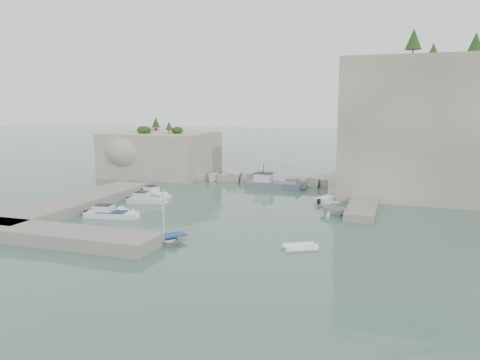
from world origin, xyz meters
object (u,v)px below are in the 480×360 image
(tender_east_a, at_px, (333,214))
(tender_east_c, at_px, (326,201))
(work_boat, at_px, (274,188))
(motorboat_b, at_px, (147,203))
(motorboat_c, at_px, (112,212))
(tender_east_b, at_px, (338,211))
(inflatable_dinghy, at_px, (300,249))
(motorboat_a, at_px, (155,197))
(tender_east_d, at_px, (346,198))
(rowboat, at_px, (164,242))
(motorboat_d, at_px, (112,217))

(tender_east_a, distance_m, tender_east_c, 6.89)
(work_boat, bearing_deg, motorboat_b, -125.68)
(motorboat_c, relative_size, tender_east_b, 1.04)
(inflatable_dinghy, bearing_deg, motorboat_a, 113.91)
(motorboat_c, distance_m, work_boat, 23.91)
(motorboat_a, height_order, inflatable_dinghy, motorboat_a)
(tender_east_c, distance_m, tender_east_d, 3.60)
(motorboat_b, xyz_separation_m, motorboat_c, (-1.14, -5.54, 0.00))
(motorboat_b, distance_m, rowboat, 16.86)
(work_boat, bearing_deg, motorboat_c, -119.49)
(motorboat_a, bearing_deg, motorboat_b, -48.70)
(motorboat_d, relative_size, inflatable_dinghy, 2.08)
(tender_east_c, bearing_deg, rowboat, 170.46)
(tender_east_c, bearing_deg, tender_east_a, -149.29)
(motorboat_d, height_order, work_boat, work_boat)
(motorboat_c, height_order, tender_east_c, same)
(motorboat_d, height_order, rowboat, motorboat_d)
(tender_east_a, bearing_deg, motorboat_d, 136.40)
(inflatable_dinghy, bearing_deg, rowboat, 158.79)
(motorboat_a, relative_size, inflatable_dinghy, 1.88)
(motorboat_b, relative_size, tender_east_c, 1.15)
(motorboat_a, bearing_deg, tender_east_b, 23.80)
(tender_east_b, xyz_separation_m, tender_east_d, (-0.02, 7.93, 0.00))
(rowboat, bearing_deg, motorboat_b, 68.51)
(motorboat_d, bearing_deg, tender_east_d, 30.49)
(tender_east_d, xyz_separation_m, work_boat, (-10.22, 4.02, 0.00))
(tender_east_a, relative_size, tender_east_b, 0.84)
(tender_east_b, height_order, work_boat, work_boat)
(inflatable_dinghy, xyz_separation_m, work_boat, (-8.97, 26.82, 0.00))
(rowboat, relative_size, tender_east_a, 1.15)
(motorboat_b, height_order, tender_east_b, motorboat_b)
(motorboat_d, height_order, motorboat_c, motorboat_d)
(tender_east_d, bearing_deg, tender_east_c, 166.26)
(motorboat_a, xyz_separation_m, inflatable_dinghy, (21.69, -15.86, 0.00))
(inflatable_dinghy, distance_m, tender_east_b, 14.91)
(motorboat_d, bearing_deg, tender_east_c, 28.11)
(rowboat, xyz_separation_m, tender_east_b, (12.45, 16.57, 0.00))
(tender_east_b, relative_size, tender_east_d, 0.93)
(motorboat_d, distance_m, work_boat, 25.05)
(tender_east_a, xyz_separation_m, tender_east_c, (-1.70, 6.67, 0.00))
(motorboat_b, bearing_deg, tender_east_d, 16.18)
(rowboat, bearing_deg, motorboat_c, 85.96)
(rowboat, distance_m, tender_east_d, 27.48)
(motorboat_d, height_order, tender_east_d, tender_east_d)
(tender_east_c, bearing_deg, motorboat_c, 138.25)
(motorboat_b, bearing_deg, tender_east_a, -7.18)
(motorboat_b, relative_size, motorboat_c, 1.10)
(tender_east_b, xyz_separation_m, work_boat, (-10.23, 11.96, 0.00))
(tender_east_b, relative_size, work_boat, 0.49)
(tender_east_b, height_order, tender_east_d, tender_east_d)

